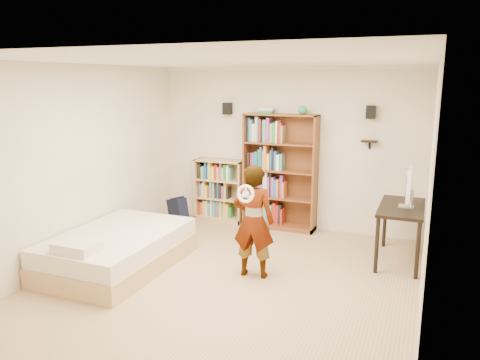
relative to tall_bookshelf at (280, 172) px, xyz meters
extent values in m
cube|color=tan|center=(0.06, -2.32, -0.97)|extent=(4.50, 5.00, 0.01)
cube|color=#F2E7CF|center=(0.06, 0.18, 0.38)|extent=(4.50, 0.02, 2.70)
cube|color=#F2E7CF|center=(0.06, -4.82, 0.38)|extent=(4.50, 0.02, 2.70)
cube|color=#F2E7CF|center=(-2.19, -2.32, 0.38)|extent=(0.02, 5.00, 2.70)
cube|color=#F2E7CF|center=(2.31, -2.32, 0.38)|extent=(0.02, 5.00, 2.70)
cube|color=white|center=(0.06, -2.32, 1.73)|extent=(4.50, 5.00, 0.02)
cube|color=white|center=(0.06, 0.15, 1.70)|extent=(4.50, 0.06, 0.06)
cube|color=white|center=(0.06, -4.79, 1.70)|extent=(4.50, 0.06, 0.06)
cube|color=white|center=(-2.16, -2.32, 1.70)|extent=(0.06, 5.00, 0.06)
cube|color=white|center=(2.28, -2.32, 1.70)|extent=(0.06, 5.00, 0.06)
cube|color=black|center=(-0.99, 0.08, 1.03)|extent=(0.14, 0.12, 0.20)
cube|color=black|center=(1.41, 0.08, 1.03)|extent=(0.14, 0.12, 0.20)
cube|color=black|center=(1.41, 0.09, 0.58)|extent=(0.25, 0.16, 0.02)
imported|color=black|center=(0.29, -2.03, -0.24)|extent=(0.57, 0.41, 1.46)
torus|color=white|center=(0.29, -2.31, 0.18)|extent=(0.22, 0.08, 0.23)
camera|label=1|loc=(2.27, -7.35, 1.52)|focal=35.00mm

